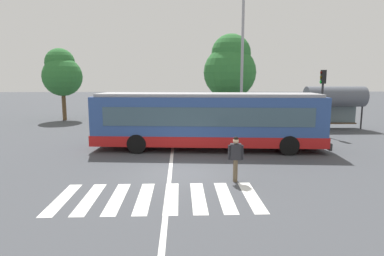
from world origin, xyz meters
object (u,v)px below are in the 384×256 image
at_px(parked_car_black, 124,116).
at_px(parked_car_white, 253,115).
at_px(parked_car_champagne, 189,115).
at_px(background_tree_right, 230,67).
at_px(bus_stop_shelter, 335,97).
at_px(background_tree_left, 62,73).
at_px(pedestrian_crossing_street, 236,156).
at_px(parked_car_blue, 159,116).
at_px(city_transit_bus, 208,120).
at_px(parked_car_charcoal, 221,115).
at_px(traffic_light_far_corner, 322,92).
at_px(twin_arm_street_lamp, 243,43).

bearing_deg(parked_car_black, parked_car_white, 1.33).
height_order(parked_car_champagne, background_tree_right, background_tree_right).
xyz_separation_m(parked_car_champagne, bus_stop_shelter, (10.95, -3.07, 1.65)).
bearing_deg(background_tree_left, bus_stop_shelter, -15.51).
bearing_deg(pedestrian_crossing_street, background_tree_right, 82.00).
bearing_deg(parked_car_blue, city_transit_bus, -70.60).
height_order(parked_car_charcoal, traffic_light_far_corner, traffic_light_far_corner).
relative_size(traffic_light_far_corner, bus_stop_shelter, 0.99).
bearing_deg(traffic_light_far_corner, parked_car_blue, 155.54).
distance_m(parked_car_champagne, parked_car_white, 5.36).
xyz_separation_m(parked_car_charcoal, background_tree_left, (-14.23, 3.34, 3.59)).
distance_m(parked_car_white, traffic_light_far_corner, 6.74).
distance_m(parked_car_champagne, twin_arm_street_lamp, 7.48).
bearing_deg(parked_car_blue, parked_car_champagne, 13.30).
bearing_deg(twin_arm_street_lamp, pedestrian_crossing_street, -101.51).
distance_m(parked_car_charcoal, bus_stop_shelter, 8.91).
bearing_deg(parked_car_white, bus_stop_shelter, -25.95).
height_order(city_transit_bus, parked_car_charcoal, city_transit_bus).
relative_size(parked_car_champagne, background_tree_left, 0.70).
height_order(parked_car_white, background_tree_right, background_tree_right).
bearing_deg(twin_arm_street_lamp, parked_car_black, 164.28).
height_order(parked_car_white, bus_stop_shelter, bus_stop_shelter).
distance_m(pedestrian_crossing_street, parked_car_charcoal, 15.28).
height_order(parked_car_blue, twin_arm_street_lamp, twin_arm_street_lamp).
relative_size(parked_car_blue, traffic_light_far_corner, 1.06).
relative_size(city_transit_bus, parked_car_white, 2.78).
distance_m(city_transit_bus, background_tree_left, 18.07).
distance_m(parked_car_blue, parked_car_charcoal, 5.19).
xyz_separation_m(bus_stop_shelter, twin_arm_street_lamp, (-7.14, -0.12, 3.94)).
xyz_separation_m(parked_car_black, parked_car_white, (10.74, 0.25, 0.00)).
xyz_separation_m(parked_car_blue, traffic_light_far_corner, (11.27, -5.12, 2.20)).
distance_m(pedestrian_crossing_street, parked_car_black, 16.25).
xyz_separation_m(pedestrian_crossing_street, parked_car_champagne, (-1.33, 15.39, -0.20)).
xyz_separation_m(city_transit_bus, background_tree_right, (3.44, 14.82, 3.36)).
height_order(city_transit_bus, background_tree_left, background_tree_left).
xyz_separation_m(bus_stop_shelter, background_tree_left, (-22.49, 6.24, 1.93)).
xyz_separation_m(parked_car_black, bus_stop_shelter, (16.33, -2.47, 1.65)).
height_order(parked_car_blue, bus_stop_shelter, bus_stop_shelter).
relative_size(pedestrian_crossing_street, parked_car_black, 0.37).
distance_m(pedestrian_crossing_street, traffic_light_far_corner, 12.38).
height_order(city_transit_bus, twin_arm_street_lamp, twin_arm_street_lamp).
relative_size(parked_car_champagne, traffic_light_far_corner, 1.05).
distance_m(parked_car_blue, background_tree_right, 9.68).
bearing_deg(bus_stop_shelter, parked_car_black, 171.39).
bearing_deg(parked_car_white, pedestrian_crossing_street, -104.98).
height_order(traffic_light_far_corner, background_tree_left, background_tree_left).
bearing_deg(background_tree_left, traffic_light_far_corner, -23.59).
bearing_deg(parked_car_white, background_tree_left, 168.24).
bearing_deg(pedestrian_crossing_street, twin_arm_street_lamp, 78.49).
distance_m(parked_car_blue, background_tree_left, 10.44).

